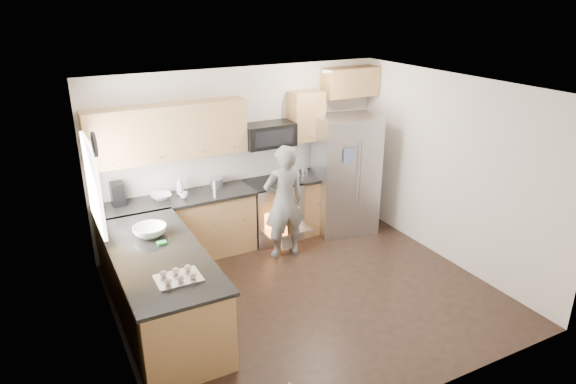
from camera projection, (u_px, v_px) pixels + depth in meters
ground at (307, 295)px, 6.48m from camera, size 4.50×4.50×0.00m
room_shell at (305, 169)px, 5.88m from camera, size 4.54×4.04×2.62m
back_cabinet_run at (212, 188)px, 7.33m from camera, size 4.45×0.64×2.50m
peninsula at (161, 288)px, 5.76m from camera, size 0.96×2.36×1.05m
stove_range at (272, 197)px, 7.79m from camera, size 0.76×0.97×1.79m
refrigerator at (345, 174)px, 8.00m from camera, size 1.01×0.85×1.85m
person at (284, 202)px, 7.19m from camera, size 0.62×0.43×1.65m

